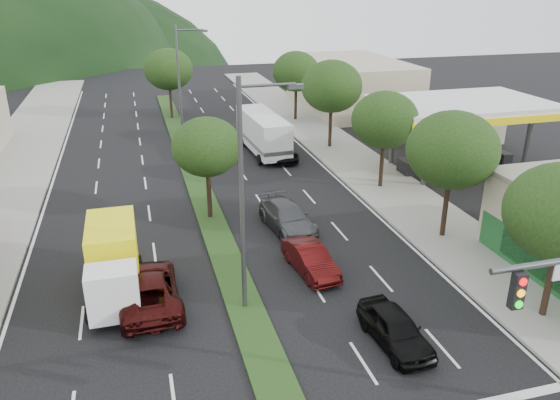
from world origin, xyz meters
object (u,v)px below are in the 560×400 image
object	(u,v)px
tree_r_b	(452,150)
car_queue_c	(310,259)
car_queue_b	(287,217)
tree_r_c	(385,120)
suv_maroon	(148,289)
tree_med_far	(168,69)
tree_r_e	(296,72)
car_queue_d	(280,151)
tree_r_d	(332,86)
tree_med_near	(207,147)
motorhome	(263,133)
box_truck	(114,263)
streetlight_near	(247,188)
car_queue_a	(395,329)
streetlight_mid	(182,82)

from	to	relation	value
tree_r_b	car_queue_c	world-z (taller)	tree_r_b
tree_r_b	car_queue_b	world-z (taller)	tree_r_b
tree_r_c	car_queue_c	xyz separation A→B (m)	(-8.26, -9.71, -4.06)
suv_maroon	car_queue_b	size ratio (longest dim) A/B	1.09
tree_r_c	tree_med_far	size ratio (longest dim) A/B	0.93
tree_med_far	car_queue_c	xyz separation A→B (m)	(3.74, -33.71, -4.32)
tree_r_e	car_queue_d	bearing A→B (deg)	-112.19
tree_r_d	car_queue_d	distance (m)	6.94
car_queue_b	tree_med_far	bearing A→B (deg)	91.11
tree_med_near	car_queue_d	distance (m)	12.87
tree_r_c	suv_maroon	xyz separation A→B (m)	(-15.98, -10.61, -3.97)
car_queue_b	motorhome	distance (m)	15.03
tree_r_c	suv_maroon	size ratio (longest dim) A/B	1.16
tree_r_b	tree_med_near	size ratio (longest dim) A/B	1.15
tree_med_far	box_truck	distance (m)	33.64
tree_med_near	car_queue_c	xyz separation A→B (m)	(3.74, -7.71, -3.74)
car_queue_b	car_queue_c	size ratio (longest dim) A/B	1.25
tree_r_b	car_queue_b	xyz separation A→B (m)	(-7.98, 3.29, -4.29)
car_queue_c	box_truck	distance (m)	9.17
suv_maroon	box_truck	distance (m)	2.22
suv_maroon	streetlight_near	bearing A→B (deg)	159.66
tree_r_d	car_queue_d	world-z (taller)	tree_r_d
motorhome	streetlight_near	bearing A→B (deg)	-108.19
tree_med_far	car_queue_b	distance (m)	29.30
suv_maroon	box_truck	bearing A→B (deg)	-50.87
tree_r_e	box_truck	distance (m)	33.99
tree_r_c	motorhome	world-z (taller)	tree_r_c
car_queue_a	tree_r_e	bearing A→B (deg)	75.58
tree_r_b	tree_med_far	world-z (taller)	tree_r_b
tree_r_b	suv_maroon	world-z (taller)	tree_r_b
tree_r_c	tree_med_near	world-z (taller)	tree_r_c
car_queue_c	motorhome	xyz separation A→B (m)	(2.47, 19.84, 1.02)
box_truck	tree_med_far	bearing A→B (deg)	-99.46
streetlight_mid	box_truck	distance (m)	23.08
tree_r_c	streetlight_mid	bearing A→B (deg)	132.22
tree_r_d	streetlight_mid	world-z (taller)	streetlight_mid
tree_r_c	motorhome	size ratio (longest dim) A/B	0.77
tree_r_e	suv_maroon	bearing A→B (deg)	-117.57
tree_med_near	streetlight_mid	xyz separation A→B (m)	(0.21, 15.00, 1.16)
tree_r_c	tree_r_d	world-z (taller)	tree_r_d
streetlight_near	car_queue_a	bearing A→B (deg)	-39.09
car_queue_b	car_queue_c	bearing A→B (deg)	-100.03
suv_maroon	car_queue_a	size ratio (longest dim) A/B	1.37
car_queue_c	motorhome	distance (m)	20.02
tree_r_e	car_queue_c	xyz separation A→B (m)	(-8.26, -29.71, -4.21)
streetlight_mid	tree_r_e	bearing A→B (deg)	30.69
tree_r_e	tree_med_far	world-z (taller)	tree_med_far
motorhome	tree_r_c	bearing A→B (deg)	-63.24
tree_r_d	tree_r_e	size ratio (longest dim) A/B	1.07
streetlight_mid	motorhome	bearing A→B (deg)	-25.59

